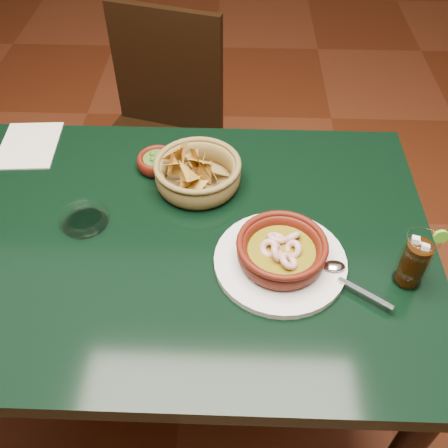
{
  "coord_description": "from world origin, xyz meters",
  "views": [
    {
      "loc": [
        0.16,
        -0.74,
        1.57
      ],
      "look_at": [
        0.14,
        -0.02,
        0.81
      ],
      "focal_mm": 40.0,
      "sensor_mm": 36.0,
      "label": 1
    }
  ],
  "objects_px": {
    "dining_table": "(165,263)",
    "shrimp_plate": "(281,254)",
    "cola_drink": "(415,260)",
    "dining_chair": "(159,135)",
    "chip_basket": "(197,173)"
  },
  "relations": [
    {
      "from": "dining_table",
      "to": "chip_basket",
      "type": "distance_m",
      "value": 0.23
    },
    {
      "from": "shrimp_plate",
      "to": "dining_chair",
      "type": "bearing_deg",
      "value": 115.9
    },
    {
      "from": "chip_basket",
      "to": "cola_drink",
      "type": "xyz_separation_m",
      "value": [
        0.45,
        -0.27,
        0.03
      ]
    },
    {
      "from": "dining_chair",
      "to": "chip_basket",
      "type": "distance_m",
      "value": 0.64
    },
    {
      "from": "dining_chair",
      "to": "dining_table",
      "type": "bearing_deg",
      "value": -80.46
    },
    {
      "from": "cola_drink",
      "to": "shrimp_plate",
      "type": "bearing_deg",
      "value": 172.57
    },
    {
      "from": "dining_chair",
      "to": "chip_basket",
      "type": "bearing_deg",
      "value": -70.71
    },
    {
      "from": "dining_table",
      "to": "shrimp_plate",
      "type": "distance_m",
      "value": 0.3
    },
    {
      "from": "dining_table",
      "to": "shrimp_plate",
      "type": "xyz_separation_m",
      "value": [
        0.26,
        -0.07,
        0.13
      ]
    },
    {
      "from": "shrimp_plate",
      "to": "chip_basket",
      "type": "height_order",
      "value": "chip_basket"
    },
    {
      "from": "chip_basket",
      "to": "dining_table",
      "type": "bearing_deg",
      "value": -112.87
    },
    {
      "from": "dining_chair",
      "to": "cola_drink",
      "type": "xyz_separation_m",
      "value": [
        0.63,
        -0.81,
        0.32
      ]
    },
    {
      "from": "dining_table",
      "to": "chip_basket",
      "type": "bearing_deg",
      "value": 67.13
    },
    {
      "from": "shrimp_plate",
      "to": "cola_drink",
      "type": "bearing_deg",
      "value": -7.43
    },
    {
      "from": "dining_chair",
      "to": "shrimp_plate",
      "type": "relative_size",
      "value": 2.57
    }
  ]
}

